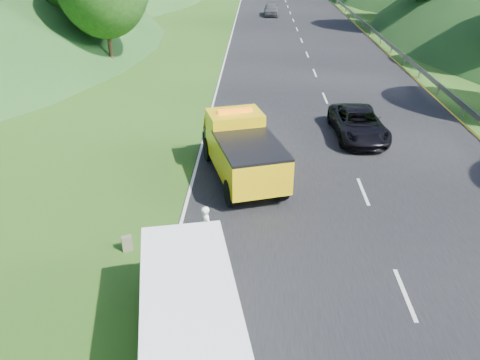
{
  "coord_description": "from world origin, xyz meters",
  "views": [
    {
      "loc": [
        -1.33,
        -12.38,
        9.06
      ],
      "look_at": [
        -1.84,
        2.37,
        1.3
      ],
      "focal_mm": 35.0,
      "sensor_mm": 36.0,
      "label": 1
    }
  ],
  "objects_px": {
    "passing_suv": "(357,137)",
    "white_van": "(190,319)",
    "child": "(218,253)",
    "tow_truck": "(242,149)",
    "woman": "(207,246)",
    "suitcase": "(127,243)"
  },
  "relations": [
    {
      "from": "child",
      "to": "passing_suv",
      "type": "height_order",
      "value": "passing_suv"
    },
    {
      "from": "white_van",
      "to": "child",
      "type": "bearing_deg",
      "value": 74.47
    },
    {
      "from": "woman",
      "to": "suitcase",
      "type": "distance_m",
      "value": 2.59
    },
    {
      "from": "child",
      "to": "suitcase",
      "type": "height_order",
      "value": "suitcase"
    },
    {
      "from": "white_van",
      "to": "child",
      "type": "relative_size",
      "value": 6.98
    },
    {
      "from": "tow_truck",
      "to": "white_van",
      "type": "relative_size",
      "value": 0.94
    },
    {
      "from": "white_van",
      "to": "woman",
      "type": "xyz_separation_m",
      "value": [
        -0.09,
        4.61,
        -1.3
      ]
    },
    {
      "from": "suitcase",
      "to": "passing_suv",
      "type": "height_order",
      "value": "passing_suv"
    },
    {
      "from": "white_van",
      "to": "suitcase",
      "type": "bearing_deg",
      "value": 109.81
    },
    {
      "from": "tow_truck",
      "to": "passing_suv",
      "type": "distance_m",
      "value": 7.41
    },
    {
      "from": "passing_suv",
      "to": "woman",
      "type": "bearing_deg",
      "value": -127.22
    },
    {
      "from": "tow_truck",
      "to": "child",
      "type": "distance_m",
      "value": 5.57
    },
    {
      "from": "woman",
      "to": "child",
      "type": "xyz_separation_m",
      "value": [
        0.37,
        -0.39,
        0.0
      ]
    },
    {
      "from": "woman",
      "to": "child",
      "type": "relative_size",
      "value": 1.51
    },
    {
      "from": "white_van",
      "to": "tow_truck",
      "type": "bearing_deg",
      "value": 72.93
    },
    {
      "from": "tow_truck",
      "to": "woman",
      "type": "xyz_separation_m",
      "value": [
        -0.97,
        -4.99,
        -1.28
      ]
    },
    {
      "from": "passing_suv",
      "to": "white_van",
      "type": "bearing_deg",
      "value": -117.25
    },
    {
      "from": "child",
      "to": "suitcase",
      "type": "bearing_deg",
      "value": -148.59
    },
    {
      "from": "tow_truck",
      "to": "white_van",
      "type": "distance_m",
      "value": 9.64
    },
    {
      "from": "tow_truck",
      "to": "suitcase",
      "type": "xyz_separation_m",
      "value": [
        -3.53,
        -5.3,
        -1.02
      ]
    },
    {
      "from": "child",
      "to": "white_van",
      "type": "bearing_deg",
      "value": -60.76
    },
    {
      "from": "white_van",
      "to": "passing_suv",
      "type": "xyz_separation_m",
      "value": [
        6.55,
        14.19,
        -1.3
      ]
    }
  ]
}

